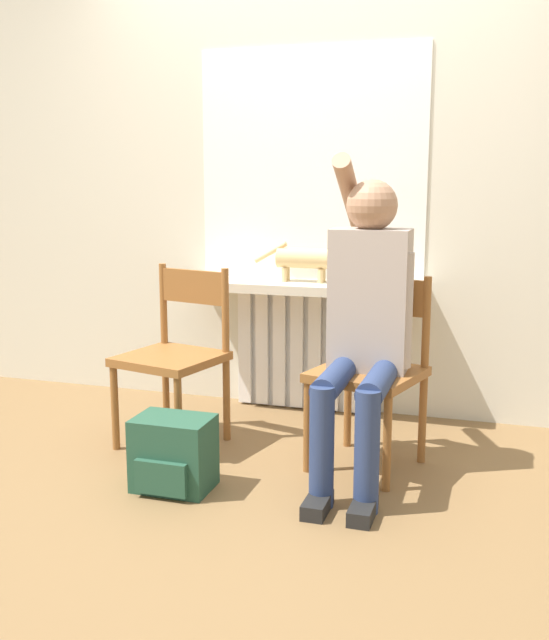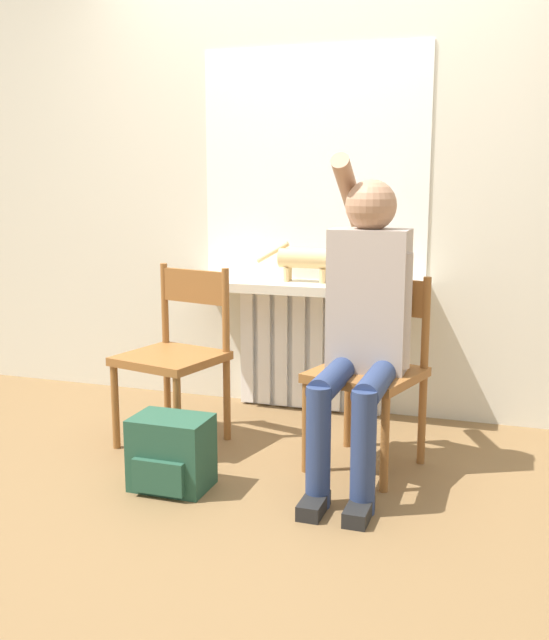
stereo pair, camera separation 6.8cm
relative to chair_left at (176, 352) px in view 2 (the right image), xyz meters
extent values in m
plane|color=brown|center=(0.47, -0.43, -0.45)|extent=(12.00, 12.00, 0.00)
cube|color=beige|center=(0.47, 0.80, 0.90)|extent=(7.00, 0.06, 2.70)
cube|color=white|center=(0.47, 0.74, -0.11)|extent=(0.82, 0.05, 0.68)
cube|color=white|center=(0.11, 0.69, -0.11)|extent=(0.07, 0.03, 0.66)
cube|color=white|center=(0.21, 0.69, -0.11)|extent=(0.07, 0.03, 0.66)
cube|color=white|center=(0.32, 0.69, -0.11)|extent=(0.07, 0.03, 0.66)
cube|color=white|center=(0.42, 0.69, -0.11)|extent=(0.07, 0.03, 0.66)
cube|color=white|center=(0.52, 0.69, -0.11)|extent=(0.07, 0.03, 0.66)
cube|color=white|center=(0.62, 0.69, -0.11)|extent=(0.07, 0.03, 0.66)
cube|color=white|center=(0.72, 0.69, -0.11)|extent=(0.07, 0.03, 0.66)
cube|color=white|center=(0.83, 0.69, -0.11)|extent=(0.07, 0.03, 0.66)
cube|color=beige|center=(0.47, 0.62, 0.25)|extent=(1.30, 0.30, 0.05)
cube|color=white|center=(0.47, 0.77, 0.90)|extent=(1.25, 0.01, 1.24)
cube|color=brown|center=(-0.01, -0.04, -0.02)|extent=(0.52, 0.52, 0.04)
cylinder|color=brown|center=(-0.24, -0.18, -0.25)|extent=(0.04, 0.04, 0.41)
cylinder|color=brown|center=(0.13, -0.27, -0.25)|extent=(0.04, 0.04, 0.41)
cylinder|color=brown|center=(-0.15, 0.19, -0.25)|extent=(0.04, 0.04, 0.41)
cylinder|color=brown|center=(0.22, 0.10, -0.25)|extent=(0.04, 0.04, 0.41)
cylinder|color=brown|center=(-0.15, 0.19, 0.20)|extent=(0.04, 0.04, 0.41)
cylinder|color=brown|center=(0.22, 0.10, 0.20)|extent=(0.04, 0.04, 0.41)
cube|color=brown|center=(0.04, 0.15, 0.31)|extent=(0.39, 0.11, 0.16)
cube|color=brown|center=(0.95, -0.04, -0.02)|extent=(0.54, 0.54, 0.04)
cylinder|color=brown|center=(0.71, -0.17, -0.25)|extent=(0.04, 0.04, 0.41)
cylinder|color=brown|center=(1.08, -0.28, -0.25)|extent=(0.04, 0.04, 0.41)
cylinder|color=brown|center=(0.81, 0.20, -0.25)|extent=(0.04, 0.04, 0.41)
cylinder|color=brown|center=(1.18, 0.09, -0.25)|extent=(0.04, 0.04, 0.41)
cylinder|color=brown|center=(0.81, 0.20, 0.20)|extent=(0.04, 0.04, 0.41)
cylinder|color=brown|center=(1.18, 0.09, 0.20)|extent=(0.04, 0.04, 0.41)
cube|color=brown|center=(1.00, 0.15, 0.31)|extent=(0.38, 0.13, 0.16)
cylinder|color=navy|center=(0.86, -0.26, 0.02)|extent=(0.11, 0.49, 0.11)
cylinder|color=navy|center=(1.04, -0.26, 0.02)|extent=(0.11, 0.49, 0.11)
cylinder|color=navy|center=(0.86, -0.50, -0.21)|extent=(0.10, 0.10, 0.50)
cylinder|color=navy|center=(1.04, -0.50, -0.21)|extent=(0.10, 0.10, 0.50)
cube|color=black|center=(0.86, -0.56, -0.42)|extent=(0.09, 0.20, 0.06)
cube|color=black|center=(1.04, -0.56, -0.42)|extent=(0.09, 0.20, 0.06)
cube|color=#AD9E93|center=(0.95, -0.02, 0.31)|extent=(0.34, 0.20, 0.62)
sphere|color=#A87A5B|center=(0.95, -0.02, 0.72)|extent=(0.22, 0.22, 0.22)
cylinder|color=#A87A5B|center=(0.83, 0.12, 0.75)|extent=(0.08, 0.50, 0.38)
cylinder|color=#AD9E93|center=(1.10, -0.06, 0.28)|extent=(0.08, 0.08, 0.50)
cylinder|color=#DBB77A|center=(0.46, 0.66, 0.41)|extent=(0.29, 0.11, 0.11)
sphere|color=#DBB77A|center=(0.64, 0.66, 0.42)|extent=(0.11, 0.11, 0.11)
cone|color=#DBB77A|center=(0.64, 0.63, 0.47)|extent=(0.04, 0.04, 0.04)
cone|color=#DBB77A|center=(0.64, 0.69, 0.47)|extent=(0.04, 0.04, 0.04)
cylinder|color=#DBB77A|center=(0.56, 0.63, 0.32)|extent=(0.03, 0.03, 0.07)
cylinder|color=#DBB77A|center=(0.56, 0.69, 0.32)|extent=(0.03, 0.03, 0.07)
cylinder|color=#DBB77A|center=(0.36, 0.63, 0.32)|extent=(0.03, 0.03, 0.07)
cylinder|color=#DBB77A|center=(0.36, 0.69, 0.32)|extent=(0.03, 0.03, 0.07)
cylinder|color=#DBB77A|center=(0.27, 0.66, 0.43)|extent=(0.19, 0.03, 0.12)
cube|color=#234C38|center=(0.22, -0.52, -0.30)|extent=(0.32, 0.23, 0.31)
cube|color=#234C38|center=(0.22, -0.64, -0.36)|extent=(0.23, 0.03, 0.14)
camera|label=1|loc=(1.52, -3.23, 0.84)|focal=42.00mm
camera|label=2|loc=(1.59, -3.20, 0.84)|focal=42.00mm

